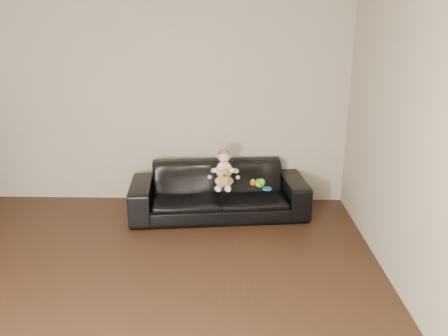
{
  "coord_description": "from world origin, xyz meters",
  "views": [
    {
      "loc": [
        1.09,
        -2.71,
        2.17
      ],
      "look_at": [
        0.96,
        2.15,
        0.62
      ],
      "focal_mm": 35.0,
      "sensor_mm": 36.0,
      "label": 1
    }
  ],
  "objects_px": {
    "baby": "(224,170)",
    "toy_green": "(260,183)",
    "sofa": "(219,190)",
    "toy_blue_disc": "(267,189)",
    "teddy_bear": "(225,178)",
    "toy_rattle": "(253,183)"
  },
  "relations": [
    {
      "from": "sofa",
      "to": "baby",
      "type": "distance_m",
      "value": 0.32
    },
    {
      "from": "toy_green",
      "to": "toy_blue_disc",
      "type": "height_order",
      "value": "toy_green"
    },
    {
      "from": "sofa",
      "to": "teddy_bear",
      "type": "distance_m",
      "value": 0.36
    },
    {
      "from": "sofa",
      "to": "baby",
      "type": "xyz_separation_m",
      "value": [
        0.07,
        -0.11,
        0.29
      ]
    },
    {
      "from": "teddy_bear",
      "to": "toy_green",
      "type": "distance_m",
      "value": 0.43
    },
    {
      "from": "teddy_bear",
      "to": "toy_rattle",
      "type": "height_order",
      "value": "teddy_bear"
    },
    {
      "from": "sofa",
      "to": "toy_rattle",
      "type": "distance_m",
      "value": 0.44
    },
    {
      "from": "sofa",
      "to": "teddy_bear",
      "type": "xyz_separation_m",
      "value": [
        0.08,
        -0.25,
        0.25
      ]
    },
    {
      "from": "baby",
      "to": "toy_green",
      "type": "height_order",
      "value": "baby"
    },
    {
      "from": "sofa",
      "to": "toy_blue_disc",
      "type": "xyz_separation_m",
      "value": [
        0.57,
        -0.21,
        0.1
      ]
    },
    {
      "from": "toy_green",
      "to": "toy_rattle",
      "type": "height_order",
      "value": "toy_green"
    },
    {
      "from": "baby",
      "to": "toy_blue_disc",
      "type": "height_order",
      "value": "baby"
    },
    {
      "from": "toy_rattle",
      "to": "toy_blue_disc",
      "type": "distance_m",
      "value": 0.2
    },
    {
      "from": "toy_green",
      "to": "teddy_bear",
      "type": "bearing_deg",
      "value": -165.34
    },
    {
      "from": "baby",
      "to": "toy_blue_disc",
      "type": "relative_size",
      "value": 4.05
    },
    {
      "from": "baby",
      "to": "teddy_bear",
      "type": "height_order",
      "value": "baby"
    },
    {
      "from": "sofa",
      "to": "teddy_bear",
      "type": "height_order",
      "value": "teddy_bear"
    },
    {
      "from": "sofa",
      "to": "toy_rattle",
      "type": "height_order",
      "value": "sofa"
    },
    {
      "from": "teddy_bear",
      "to": "toy_rattle",
      "type": "distance_m",
      "value": 0.38
    },
    {
      "from": "teddy_bear",
      "to": "toy_rattle",
      "type": "xyz_separation_m",
      "value": [
        0.33,
        0.15,
        -0.11
      ]
    },
    {
      "from": "teddy_bear",
      "to": "toy_green",
      "type": "bearing_deg",
      "value": 27.47
    },
    {
      "from": "sofa",
      "to": "toy_green",
      "type": "distance_m",
      "value": 0.53
    }
  ]
}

